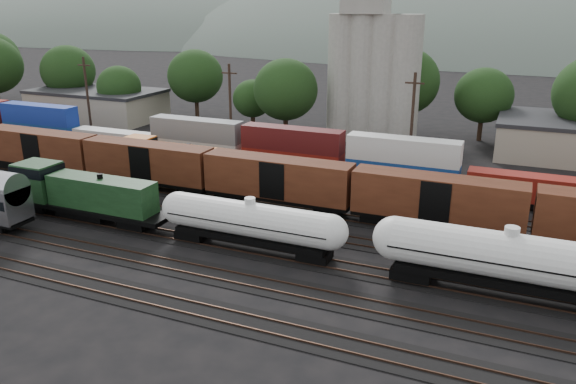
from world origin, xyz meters
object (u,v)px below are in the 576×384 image
at_px(green_locomotive, 75,192).
at_px(tank_car_a, 250,222).
at_px(grain_silo, 372,64).
at_px(orange_locomotive, 169,157).

bearing_deg(green_locomotive, tank_car_a, 0.00).
distance_m(green_locomotive, grain_silo, 45.30).
height_order(orange_locomotive, grain_silo, grain_silo).
bearing_deg(tank_car_a, grain_silo, 91.52).
relative_size(green_locomotive, tank_car_a, 1.08).
distance_m(green_locomotive, tank_car_a, 18.34).
relative_size(tank_car_a, grain_silo, 0.57).
height_order(tank_car_a, grain_silo, grain_silo).
xyz_separation_m(green_locomotive, tank_car_a, (18.34, 0.00, -0.11)).
bearing_deg(green_locomotive, grain_silo, 67.18).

